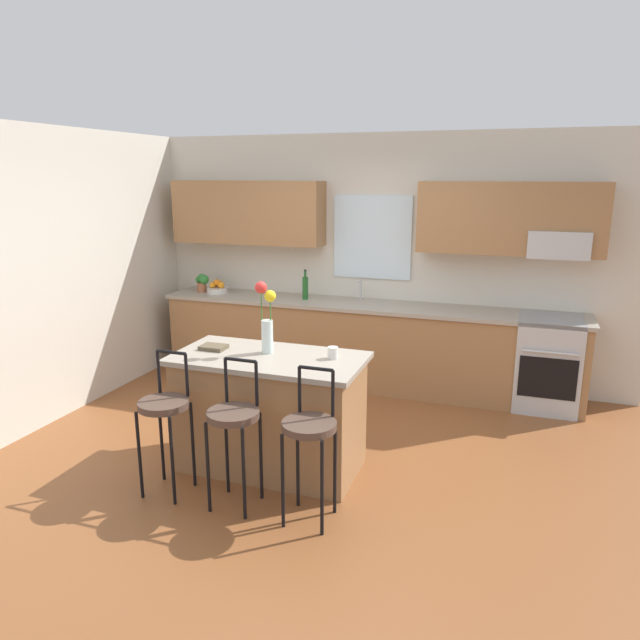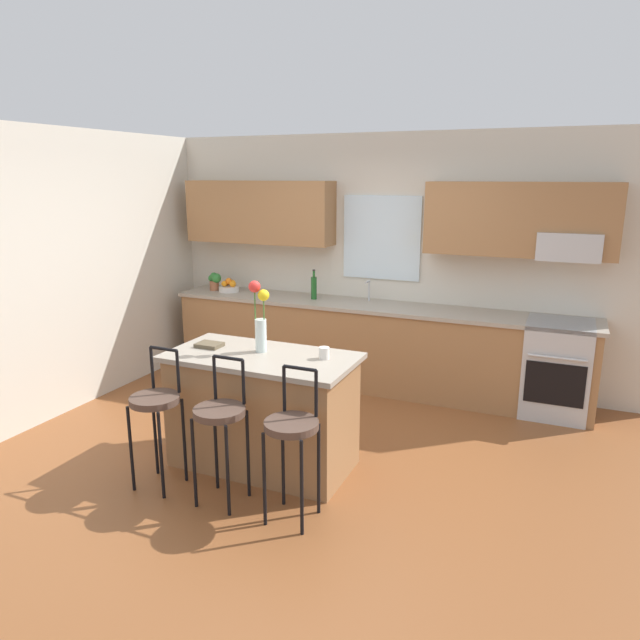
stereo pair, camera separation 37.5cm
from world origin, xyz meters
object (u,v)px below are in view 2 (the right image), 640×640
kitchen_island (262,410)px  bar_stool_near (156,406)px  bar_stool_far (292,431)px  fruit_bowl_oranges (229,287)px  cookbook (209,345)px  flower_vase (260,317)px  mug_ceramic (324,353)px  bar_stool_middle (220,418)px  oven_range (556,368)px  bottle_olive_oil (314,287)px  potted_plant_small (215,280)px

kitchen_island → bar_stool_near: bearing=-133.0°
bar_stool_far → fruit_bowl_oranges: 3.40m
cookbook → bar_stool_far: bearing=-30.6°
flower_vase → fruit_bowl_oranges: bearing=127.7°
bar_stool_far → mug_ceramic: size_ratio=11.58×
bar_stool_middle → flower_vase: bearing=93.7°
oven_range → kitchen_island: same height
oven_range → flower_vase: size_ratio=1.64×
bottle_olive_oil → fruit_bowl_oranges: bearing=179.8°
oven_range → fruit_bowl_oranges: (-3.66, 0.03, 0.52)m
oven_range → kitchen_island: (-2.09, -2.02, 0.00)m
bar_stool_near → mug_ceramic: bearing=33.8°
kitchen_island → flower_vase: size_ratio=2.61×
flower_vase → bar_stool_middle: bearing=-86.3°
flower_vase → potted_plant_small: 2.62m
bar_stool_near → cookbook: (0.07, 0.61, 0.30)m
bar_stool_near → flower_vase: flower_vase is taller
bar_stool_near → bar_stool_middle: size_ratio=1.00×
cookbook → bottle_olive_oil: size_ratio=0.60×
bar_stool_middle → oven_range: bearing=51.3°
oven_range → cookbook: 3.30m
bar_stool_near → cookbook: 0.69m
oven_range → fruit_bowl_oranges: size_ratio=3.83×
bar_stool_near → cookbook: size_ratio=5.21×
mug_ceramic → cookbook: size_ratio=0.45×
oven_range → flower_vase: flower_vase is taller
bar_stool_middle → potted_plant_small: (-1.76, 2.64, 0.41)m
flower_vase → cookbook: (-0.44, -0.05, -0.26)m
bar_stool_far → flower_vase: (-0.59, 0.67, 0.56)m
cookbook → bottle_olive_oil: 2.03m
cookbook → potted_plant_small: bearing=122.3°
bar_stool_far → bar_stool_near: bearing=180.0°
oven_range → bar_stool_near: 3.72m
bar_stool_middle → mug_ceramic: bar_stool_middle is taller
cookbook → potted_plant_small: 2.40m
kitchen_island → mug_ceramic: bearing=11.9°
potted_plant_small → kitchen_island: bearing=-49.2°
mug_ceramic → bottle_olive_oil: bearing=116.0°
oven_range → bar_stool_middle: (-2.09, -2.61, 0.18)m
flower_vase → bottle_olive_oil: size_ratio=1.69×
kitchen_island → bottle_olive_oil: bearing=102.8°
cookbook → potted_plant_small: (-1.28, 2.02, 0.11)m
bar_stool_middle → fruit_bowl_oranges: bearing=120.7°
bar_stool_middle → bar_stool_far: (0.55, 0.00, 0.00)m
oven_range → bar_stool_middle: bar_stool_middle is taller
mug_ceramic → potted_plant_small: 2.97m
bar_stool_near → bar_stool_far: same height
bar_stool_middle → bar_stool_far: 0.55m
kitchen_island → mug_ceramic: (0.48, 0.10, 0.50)m
mug_ceramic → bar_stool_middle: bearing=-124.9°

